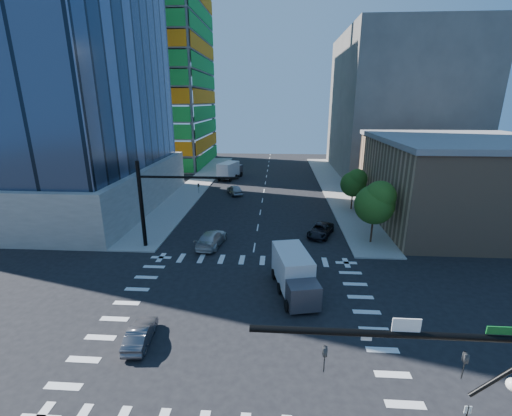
{
  "coord_description": "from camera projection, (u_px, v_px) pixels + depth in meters",
  "views": [
    {
      "loc": [
        2.33,
        -21.03,
        14.68
      ],
      "look_at": [
        0.44,
        8.0,
        5.62
      ],
      "focal_mm": 24.0,
      "sensor_mm": 36.0,
      "label": 1
    }
  ],
  "objects": [
    {
      "name": "box_truck_near",
      "position": [
        295.0,
        278.0,
        26.95
      ],
      "size": [
        3.82,
        6.49,
        3.19
      ],
      "rotation": [
        0.0,
        0.0,
        0.21
      ],
      "color": "black",
      "rests_on": "ground"
    },
    {
      "name": "car_sb_cross",
      "position": [
        140.0,
        334.0,
        21.64
      ],
      "size": [
        1.6,
        3.82,
        1.23
      ],
      "primitive_type": "imported",
      "rotation": [
        0.0,
        0.0,
        3.22
      ],
      "color": "#4F4E53",
      "rests_on": "ground"
    },
    {
      "name": "car_nb_far",
      "position": [
        321.0,
        230.0,
        39.02
      ],
      "size": [
        3.81,
        5.3,
        1.34
      ],
      "primitive_type": "imported",
      "rotation": [
        0.0,
        0.0,
        -0.37
      ],
      "color": "black",
      "rests_on": "ground"
    },
    {
      "name": "sidewalk_nw",
      "position": [
        198.0,
        184.0,
        63.41
      ],
      "size": [
        5.0,
        60.0,
        0.15
      ],
      "primitive_type": "cube",
      "color": "gray",
      "rests_on": "ground"
    },
    {
      "name": "box_truck_far",
      "position": [
        231.0,
        171.0,
        67.9
      ],
      "size": [
        4.51,
        6.91,
        3.35
      ],
      "rotation": [
        0.0,
        0.0,
        2.84
      ],
      "color": "black",
      "rests_on": "ground"
    },
    {
      "name": "bg_building_ne",
      "position": [
        398.0,
        105.0,
        71.1
      ],
      "size": [
        24.0,
        30.0,
        28.0
      ],
      "primitive_type": "cube",
      "color": "#5A5551",
      "rests_on": "ground"
    },
    {
      "name": "tree_north",
      "position": [
        354.0,
        183.0,
        47.23
      ],
      "size": [
        3.54,
        3.52,
        5.78
      ],
      "color": "#382316",
      "rests_on": "sidewalk_ne"
    },
    {
      "name": "sidewalk_ne",
      "position": [
        334.0,
        186.0,
        61.85
      ],
      "size": [
        5.0,
        60.0,
        0.15
      ],
      "primitive_type": "cube",
      "color": "gray",
      "rests_on": "ground"
    },
    {
      "name": "construction_building",
      "position": [
        150.0,
        56.0,
        77.92
      ],
      "size": [
        25.16,
        34.5,
        70.6
      ],
      "color": "slate",
      "rests_on": "ground"
    },
    {
      "name": "tree_south",
      "position": [
        376.0,
        202.0,
        35.61
      ],
      "size": [
        4.16,
        4.16,
        6.82
      ],
      "color": "#382316",
      "rests_on": "sidewalk_ne"
    },
    {
      "name": "signal_mast_nw",
      "position": [
        155.0,
        197.0,
        34.49
      ],
      "size": [
        10.2,
        0.4,
        9.0
      ],
      "color": "black",
      "rests_on": "sidewalk_nw"
    },
    {
      "name": "commercial_building",
      "position": [
        461.0,
        181.0,
        42.37
      ],
      "size": [
        20.5,
        22.5,
        10.6
      ],
      "color": "#A27C5E",
      "rests_on": "ground"
    },
    {
      "name": "ground",
      "position": [
        243.0,
        315.0,
        24.55
      ],
      "size": [
        160.0,
        160.0,
        0.0
      ],
      "primitive_type": "plane",
      "color": "black",
      "rests_on": "ground"
    },
    {
      "name": "car_sb_mid",
      "position": [
        235.0,
        190.0,
        56.43
      ],
      "size": [
        3.46,
        4.96,
        1.57
      ],
      "primitive_type": "imported",
      "rotation": [
        0.0,
        0.0,
        3.53
      ],
      "color": "#9A9CA1",
      "rests_on": "ground"
    },
    {
      "name": "road_markings",
      "position": [
        243.0,
        315.0,
        24.54
      ],
      "size": [
        20.0,
        20.0,
        0.01
      ],
      "primitive_type": "cube",
      "color": "silver",
      "rests_on": "ground"
    },
    {
      "name": "car_sb_near",
      "position": [
        212.0,
        238.0,
        36.31
      ],
      "size": [
        2.95,
        5.72,
        1.59
      ],
      "primitive_type": "imported",
      "rotation": [
        0.0,
        0.0,
        3.0
      ],
      "color": "#BBBBBB",
      "rests_on": "ground"
    }
  ]
}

